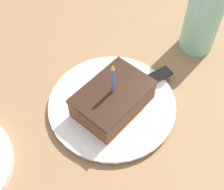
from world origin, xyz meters
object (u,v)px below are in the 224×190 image
(fork, at_px, (141,85))
(cake_slice, at_px, (113,99))
(bottle, at_px, (204,16))
(plate, at_px, (112,105))

(fork, bearing_deg, cake_slice, 82.78)
(fork, xyz_separation_m, bottle, (-0.01, -0.18, 0.06))
(plate, relative_size, bottle, 1.17)
(cake_slice, xyz_separation_m, fork, (-0.01, -0.07, -0.02))
(cake_slice, xyz_separation_m, bottle, (-0.02, -0.25, 0.04))
(cake_slice, height_order, bottle, bottle)
(fork, relative_size, bottle, 0.81)
(cake_slice, bearing_deg, fork, -97.22)
(bottle, bearing_deg, plate, 83.43)
(plate, bearing_deg, bottle, -96.57)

